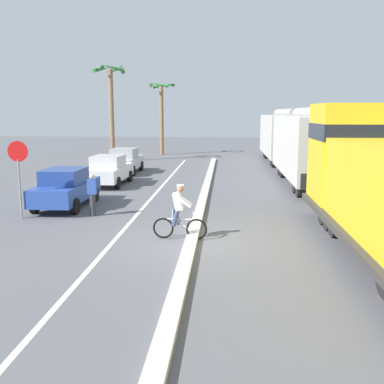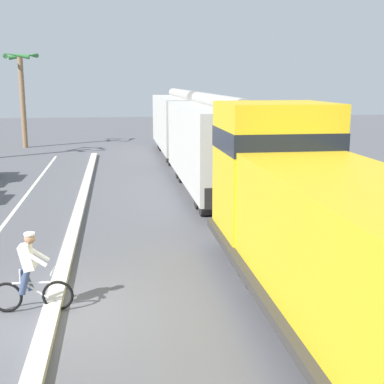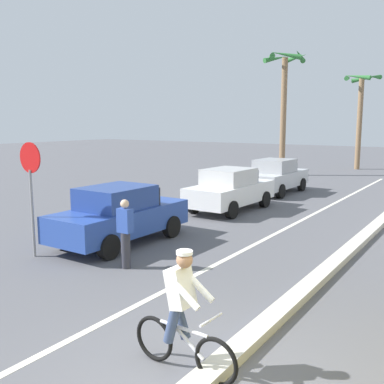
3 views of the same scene
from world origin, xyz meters
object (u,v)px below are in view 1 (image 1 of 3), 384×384
stop_sign (18,164)px  hopper_car_middle (283,136)px  pedestrian_by_cars (92,194)px  cyclist (179,213)px  parked_car_blue (66,188)px  parked_car_white (109,170)px  hopper_car_lead (310,147)px  palm_tree_near (161,104)px  palm_tree_far (111,93)px  parked_car_silver (125,161)px

stop_sign → hopper_car_middle: bearing=59.5°
hopper_car_middle → pedestrian_by_cars: hopper_car_middle is taller
cyclist → stop_sign: (-6.15, 2.31, 1.21)m
parked_car_blue → pedestrian_by_cars: 2.21m
hopper_car_middle → cyclist: bearing=-104.6°
pedestrian_by_cars → cyclist: bearing=-38.7°
hopper_car_middle → parked_car_blue: 21.56m
parked_car_white → cyclist: 11.40m
hopper_car_middle → hopper_car_lead: bearing=-90.0°
palm_tree_near → pedestrian_by_cars: size_ratio=4.14×
hopper_car_lead → pedestrian_by_cars: hopper_car_lead is taller
parked_car_blue → cyclist: 6.83m
parked_car_white → palm_tree_far: 13.08m
stop_sign → parked_car_silver: bearing=85.6°
cyclist → pedestrian_by_cars: 4.62m
hopper_car_lead → parked_car_silver: size_ratio=2.52×
parked_car_blue → parked_car_white: bearing=87.2°
hopper_car_lead → stop_sign: bearing=-143.6°
parked_car_silver → cyclist: bearing=-71.3°
stop_sign → palm_tree_near: palm_tree_near is taller
palm_tree_near → pedestrian_by_cars: (1.02, -25.70, -3.86)m
parked_car_silver → pedestrian_by_cars: bearing=-82.9°
cyclist → palm_tree_near: (-4.63, 28.59, 3.89)m
palm_tree_near → pedestrian_by_cars: bearing=-87.7°
hopper_car_middle → pedestrian_by_cars: 22.15m
palm_tree_far → pedestrian_by_cars: (4.09, -19.31, -4.60)m
parked_car_white → pedestrian_by_cars: bearing=-80.0°
parked_car_white → palm_tree_near: palm_tree_near is taller
palm_tree_near → cyclist: bearing=-80.8°
parked_car_white → stop_sign: bearing=-98.8°
parked_car_white → palm_tree_near: 18.71m
palm_tree_far → pedestrian_by_cars: palm_tree_far is taller
hopper_car_lead → palm_tree_far: size_ratio=1.39×
stop_sign → pedestrian_by_cars: bearing=12.9°
parked_car_silver → palm_tree_far: size_ratio=0.55×
cyclist → pedestrian_by_cars: (-3.61, 2.89, 0.03)m
pedestrian_by_cars → stop_sign: bearing=-167.1°
stop_sign → hopper_car_lead: bearing=36.4°
parked_car_white → stop_sign: size_ratio=1.47×
parked_car_blue → palm_tree_far: (-2.50, 17.77, 4.63)m
stop_sign → parked_car_blue: bearing=65.8°
parked_car_blue → hopper_car_lead: bearing=31.4°
palm_tree_near → palm_tree_far: palm_tree_far is taller
cyclist → parked_car_silver: bearing=108.7°
hopper_car_lead → parked_car_blue: size_ratio=2.52×
parked_car_silver → pedestrian_by_cars: size_ratio=2.60×
pedestrian_by_cars → hopper_car_lead: bearing=41.1°
palm_tree_far → parked_car_silver: bearing=-70.0°
hopper_car_middle → parked_car_silver: hopper_car_middle is taller
hopper_car_middle → pedestrian_by_cars: size_ratio=6.54×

